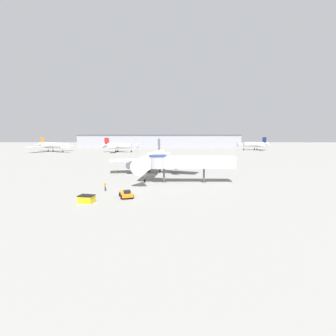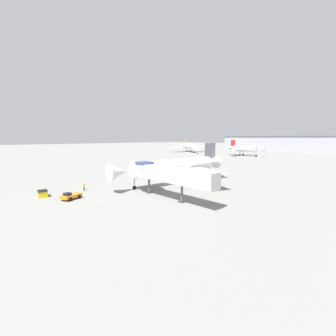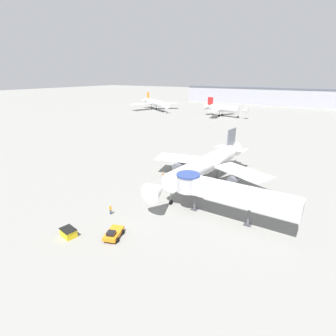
{
  "view_description": "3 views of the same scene",
  "coord_description": "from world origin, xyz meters",
  "px_view_note": "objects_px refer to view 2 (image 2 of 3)",
  "views": [
    {
      "loc": [
        6.83,
        -62.14,
        10.53
      ],
      "look_at": [
        6.24,
        -6.58,
        2.87
      ],
      "focal_mm": 24.0,
      "sensor_mm": 36.0,
      "label": 1
    },
    {
      "loc": [
        41.42,
        -38.76,
        11.5
      ],
      "look_at": [
        2.2,
        -1.47,
        4.18
      ],
      "focal_mm": 24.0,
      "sensor_mm": 36.0,
      "label": 2
    },
    {
      "loc": [
        23.09,
        -47.17,
        22.49
      ],
      "look_at": [
        -3.06,
        -5.31,
        4.78
      ],
      "focal_mm": 28.0,
      "sensor_mm": 36.0,
      "label": 3
    }
  ],
  "objects_px": {
    "traffic_cone_port_wing": "(149,177)",
    "jet_bridge": "(166,174)",
    "traffic_cone_starboard_wing": "(210,188)",
    "service_container_yellow": "(43,194)",
    "background_jet_orange_tail": "(190,146)",
    "pushback_tug_orange": "(71,196)",
    "background_jet_red_tail": "(244,149)",
    "ground_crew_marshaller": "(84,186)",
    "main_airplane": "(177,166)"
  },
  "relations": [
    {
      "from": "main_airplane",
      "to": "ground_crew_marshaller",
      "type": "height_order",
      "value": "main_airplane"
    },
    {
      "from": "traffic_cone_starboard_wing",
      "to": "traffic_cone_port_wing",
      "type": "xyz_separation_m",
      "value": [
        -20.76,
        -0.87,
        0.05
      ]
    },
    {
      "from": "jet_bridge",
      "to": "background_jet_red_tail",
      "type": "bearing_deg",
      "value": 111.14
    },
    {
      "from": "traffic_cone_starboard_wing",
      "to": "ground_crew_marshaller",
      "type": "relative_size",
      "value": 0.38
    },
    {
      "from": "pushback_tug_orange",
      "to": "service_container_yellow",
      "type": "relative_size",
      "value": 1.51
    },
    {
      "from": "jet_bridge",
      "to": "traffic_cone_port_wing",
      "type": "distance_m",
      "value": 22.59
    },
    {
      "from": "main_airplane",
      "to": "pushback_tug_orange",
      "type": "xyz_separation_m",
      "value": [
        -2.8,
        -25.76,
        -3.57
      ]
    },
    {
      "from": "traffic_cone_port_wing",
      "to": "background_jet_red_tail",
      "type": "relative_size",
      "value": 0.03
    },
    {
      "from": "main_airplane",
      "to": "background_jet_orange_tail",
      "type": "xyz_separation_m",
      "value": [
        -80.51,
        97.44,
        0.43
      ]
    },
    {
      "from": "pushback_tug_orange",
      "to": "traffic_cone_starboard_wing",
      "type": "relative_size",
      "value": 6.12
    },
    {
      "from": "pushback_tug_orange",
      "to": "traffic_cone_port_wing",
      "type": "distance_m",
      "value": 26.16
    },
    {
      "from": "pushback_tug_orange",
      "to": "background_jet_red_tail",
      "type": "xyz_separation_m",
      "value": [
        -28.5,
        119.48,
        3.79
      ]
    },
    {
      "from": "pushback_tug_orange",
      "to": "background_jet_orange_tail",
      "type": "distance_m",
      "value": 145.71
    },
    {
      "from": "background_jet_red_tail",
      "to": "pushback_tug_orange",
      "type": "bearing_deg",
      "value": -157.01
    },
    {
      "from": "pushback_tug_orange",
      "to": "background_jet_orange_tail",
      "type": "xyz_separation_m",
      "value": [
        -77.7,
        123.2,
        4.0
      ]
    },
    {
      "from": "pushback_tug_orange",
      "to": "background_jet_orange_tail",
      "type": "height_order",
      "value": "background_jet_orange_tail"
    },
    {
      "from": "jet_bridge",
      "to": "traffic_cone_port_wing",
      "type": "bearing_deg",
      "value": 150.09
    },
    {
      "from": "traffic_cone_port_wing",
      "to": "background_jet_orange_tail",
      "type": "bearing_deg",
      "value": 125.49
    },
    {
      "from": "traffic_cone_port_wing",
      "to": "ground_crew_marshaller",
      "type": "bearing_deg",
      "value": -82.67
    },
    {
      "from": "ground_crew_marshaller",
      "to": "background_jet_red_tail",
      "type": "distance_m",
      "value": 117.15
    },
    {
      "from": "traffic_cone_starboard_wing",
      "to": "ground_crew_marshaller",
      "type": "bearing_deg",
      "value": -130.66
    },
    {
      "from": "service_container_yellow",
      "to": "background_jet_orange_tail",
      "type": "relative_size",
      "value": 0.08
    },
    {
      "from": "service_container_yellow",
      "to": "background_jet_red_tail",
      "type": "distance_m",
      "value": 124.88
    },
    {
      "from": "traffic_cone_starboard_wing",
      "to": "service_container_yellow",
      "type": "bearing_deg",
      "value": -122.96
    },
    {
      "from": "main_airplane",
      "to": "ground_crew_marshaller",
      "type": "relative_size",
      "value": 19.56
    },
    {
      "from": "ground_crew_marshaller",
      "to": "background_jet_red_tail",
      "type": "relative_size",
      "value": 0.07
    },
    {
      "from": "traffic_cone_port_wing",
      "to": "traffic_cone_starboard_wing",
      "type": "bearing_deg",
      "value": 2.39
    },
    {
      "from": "jet_bridge",
      "to": "traffic_cone_port_wing",
      "type": "xyz_separation_m",
      "value": [
        -19.13,
        11.2,
        -4.35
      ]
    },
    {
      "from": "main_airplane",
      "to": "jet_bridge",
      "type": "distance_m",
      "value": 14.76
    },
    {
      "from": "background_jet_red_tail",
      "to": "traffic_cone_port_wing",
      "type": "bearing_deg",
      "value": -158.01
    },
    {
      "from": "traffic_cone_port_wing",
      "to": "background_jet_red_tail",
      "type": "height_order",
      "value": "background_jet_red_tail"
    },
    {
      "from": "ground_crew_marshaller",
      "to": "background_jet_red_tail",
      "type": "bearing_deg",
      "value": 64.18
    },
    {
      "from": "background_jet_red_tail",
      "to": "jet_bridge",
      "type": "bearing_deg",
      "value": -149.73
    },
    {
      "from": "traffic_cone_port_wing",
      "to": "ground_crew_marshaller",
      "type": "xyz_separation_m",
      "value": [
        2.61,
        -20.26,
        0.64
      ]
    },
    {
      "from": "background_jet_orange_tail",
      "to": "background_jet_red_tail",
      "type": "relative_size",
      "value": 1.24
    },
    {
      "from": "traffic_cone_starboard_wing",
      "to": "background_jet_orange_tail",
      "type": "height_order",
      "value": "background_jet_orange_tail"
    },
    {
      "from": "pushback_tug_orange",
      "to": "jet_bridge",
      "type": "bearing_deg",
      "value": 30.82
    },
    {
      "from": "service_container_yellow",
      "to": "traffic_cone_port_wing",
      "type": "xyz_separation_m",
      "value": [
        -1.87,
        28.27,
        -0.25
      ]
    },
    {
      "from": "main_airplane",
      "to": "traffic_cone_starboard_wing",
      "type": "bearing_deg",
      "value": 5.49
    },
    {
      "from": "service_container_yellow",
      "to": "background_jet_orange_tail",
      "type": "bearing_deg",
      "value": 119.61
    },
    {
      "from": "service_container_yellow",
      "to": "jet_bridge",
      "type": "bearing_deg",
      "value": 44.67
    },
    {
      "from": "traffic_cone_port_wing",
      "to": "background_jet_orange_tail",
      "type": "distance_m",
      "value": 120.67
    },
    {
      "from": "main_airplane",
      "to": "background_jet_red_tail",
      "type": "xyz_separation_m",
      "value": [
        -31.31,
        93.72,
        0.22
      ]
    },
    {
      "from": "pushback_tug_orange",
      "to": "background_jet_red_tail",
      "type": "height_order",
      "value": "background_jet_red_tail"
    },
    {
      "from": "service_container_yellow",
      "to": "traffic_cone_port_wing",
      "type": "height_order",
      "value": "service_container_yellow"
    },
    {
      "from": "main_airplane",
      "to": "traffic_cone_port_wing",
      "type": "bearing_deg",
      "value": -170.98
    },
    {
      "from": "jet_bridge",
      "to": "service_container_yellow",
      "type": "relative_size",
      "value": 7.44
    },
    {
      "from": "traffic_cone_starboard_wing",
      "to": "background_jet_orange_tail",
      "type": "bearing_deg",
      "value": 133.0
    },
    {
      "from": "traffic_cone_port_wing",
      "to": "jet_bridge",
      "type": "bearing_deg",
      "value": -30.35
    },
    {
      "from": "jet_bridge",
      "to": "background_jet_orange_tail",
      "type": "bearing_deg",
      "value": 129.61
    }
  ]
}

